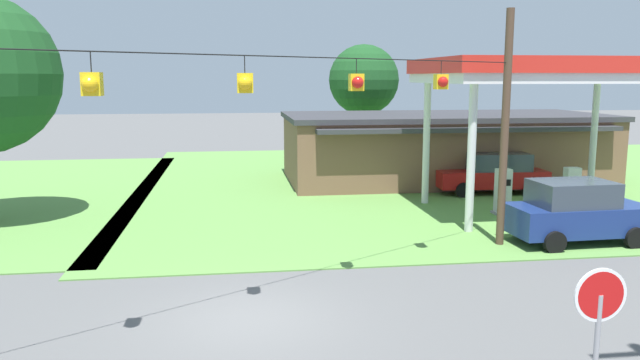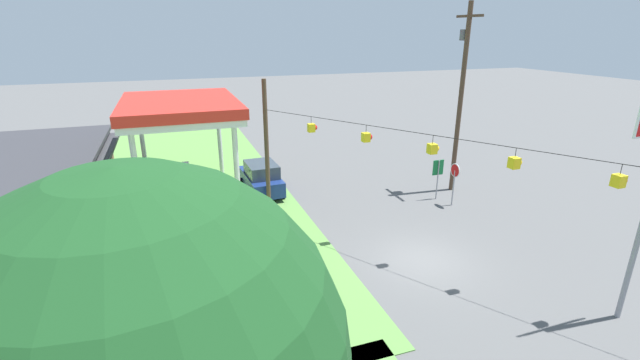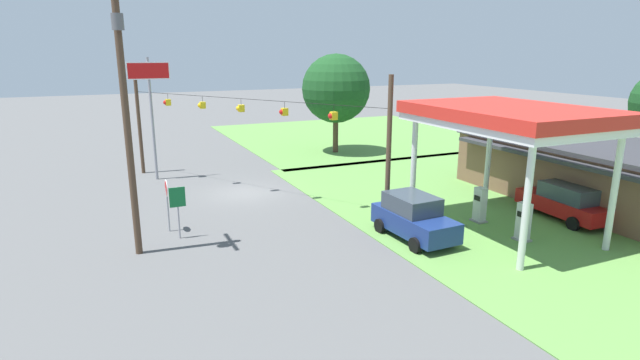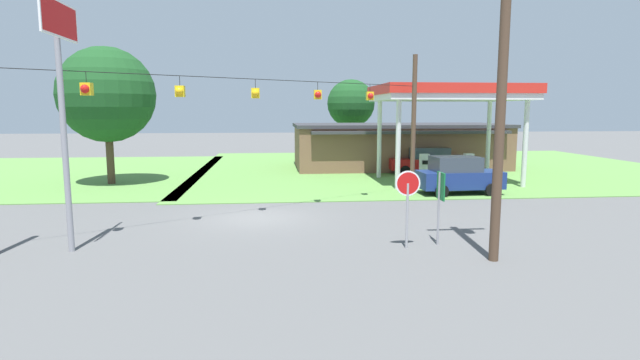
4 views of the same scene
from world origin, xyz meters
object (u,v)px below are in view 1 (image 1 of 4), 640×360
object	(u,v)px
car_at_pumps_front	(576,212)
fuel_pump_far	(571,191)
gas_station_canopy	(544,73)
stop_sign_roadside	(599,314)
tree_behind_station	(364,80)
car_at_pumps_rear	(492,173)
gas_station_store	(443,147)
fuel_pump_near	(503,193)

from	to	relation	value
car_at_pumps_front	fuel_pump_far	bearing A→B (deg)	59.59
gas_station_canopy	car_at_pumps_front	world-z (taller)	gas_station_canopy
stop_sign_roadside	tree_behind_station	world-z (taller)	tree_behind_station
car_at_pumps_front	car_at_pumps_rear	size ratio (longest dim) A/B	0.89
car_at_pumps_front	stop_sign_roadside	xyz separation A→B (m)	(-5.47, -9.91, 0.81)
gas_station_store	fuel_pump_near	distance (m)	8.14
car_at_pumps_rear	fuel_pump_near	bearing A→B (deg)	74.91
fuel_pump_near	car_at_pumps_rear	size ratio (longest dim) A/B	0.36
car_at_pumps_front	tree_behind_station	distance (m)	21.28
car_at_pumps_front	gas_station_canopy	bearing A→B (deg)	75.98
tree_behind_station	gas_station_canopy	bearing A→B (deg)	-78.68
fuel_pump_near	gas_station_store	bearing A→B (deg)	87.03
tree_behind_station	fuel_pump_far	bearing A→B (deg)	-74.13
fuel_pump_far	car_at_pumps_front	xyz separation A→B (m)	(-2.27, -4.25, 0.17)
gas_station_canopy	gas_station_store	bearing A→B (deg)	96.83
car_at_pumps_rear	stop_sign_roadside	world-z (taller)	stop_sign_roadside
tree_behind_station	fuel_pump_near	bearing A→B (deg)	-83.38
fuel_pump_near	tree_behind_station	world-z (taller)	tree_behind_station
gas_station_store	fuel_pump_far	world-z (taller)	gas_station_store
tree_behind_station	stop_sign_roadside	bearing A→B (deg)	-95.68
gas_station_canopy	gas_station_store	distance (m)	8.91
fuel_pump_far	tree_behind_station	size ratio (longest dim) A/B	0.24
fuel_pump_near	tree_behind_station	xyz separation A→B (m)	(-1.92, 16.51, 4.16)
stop_sign_roadside	tree_behind_station	distance (m)	30.98
fuel_pump_far	tree_behind_station	bearing A→B (deg)	105.87
fuel_pump_near	stop_sign_roadside	world-z (taller)	stop_sign_roadside
gas_station_store	tree_behind_station	distance (m)	9.34
fuel_pump_near	tree_behind_station	distance (m)	17.13
fuel_pump_far	car_at_pumps_front	distance (m)	4.82
gas_station_store	car_at_pumps_front	distance (m)	12.36
car_at_pumps_front	car_at_pumps_rear	distance (m)	8.54
stop_sign_roadside	tree_behind_station	bearing A→B (deg)	-95.68
gas_station_canopy	stop_sign_roadside	bearing A→B (deg)	-114.17
stop_sign_roadside	fuel_pump_far	bearing A→B (deg)	-118.67
car_at_pumps_front	tree_behind_station	size ratio (longest dim) A/B	0.61
fuel_pump_near	car_at_pumps_front	size ratio (longest dim) A/B	0.40
gas_station_store	fuel_pump_far	xyz separation A→B (m)	(2.36, -8.09, -0.86)
stop_sign_roadside	tree_behind_station	size ratio (longest dim) A/B	0.35
car_at_pumps_front	stop_sign_roadside	distance (m)	11.35
stop_sign_roadside	fuel_pump_near	bearing A→B (deg)	-109.33
fuel_pump_near	car_at_pumps_rear	world-z (taller)	car_at_pumps_rear
gas_station_canopy	gas_station_store	xyz separation A→B (m)	(-0.97, 8.09, -3.63)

